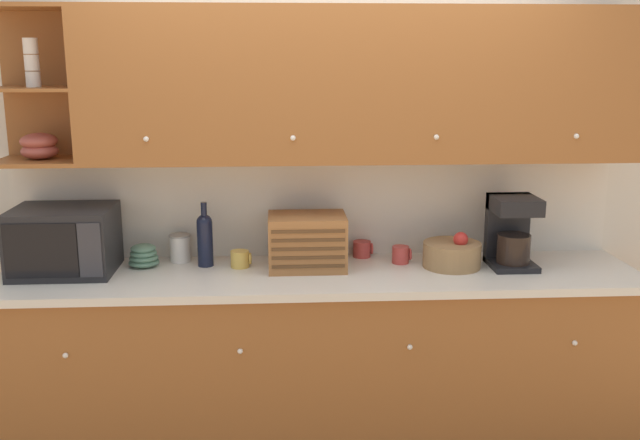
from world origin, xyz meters
The scene contains 15 objects.
ground_plane centered at (0.00, 0.00, 0.00)m, with size 24.00×24.00×0.00m, color #9E754C.
wall_back centered at (0.00, 0.03, 1.30)m, with size 5.60×0.06×2.60m.
counter_unit centered at (0.00, -0.33, 0.45)m, with size 3.22×0.68×0.90m.
backsplash_panel centered at (0.00, -0.01, 1.17)m, with size 3.20×0.01×0.54m.
upper_cabinets centered at (0.17, -0.18, 1.82)m, with size 3.20×0.37×0.76m.
microwave centered at (-1.28, -0.26, 1.07)m, with size 0.49×0.40×0.33m.
bowl_stack_on_counter centered at (-0.91, -0.18, 0.96)m, with size 0.16×0.16×0.12m.
storage_canister centered at (-0.74, -0.10, 0.98)m, with size 0.11×0.11×0.15m.
wine_bottle centered at (-0.59, -0.19, 1.05)m, with size 0.08×0.08×0.34m.
mug_blue_second centered at (-0.41, -0.22, 0.95)m, with size 0.11×0.10×0.09m.
bread_box centered at (-0.07, -0.26, 1.04)m, with size 0.39×0.29×0.28m.
mug_patterned_third centered at (0.24, -0.07, 0.95)m, with size 0.11×0.10×0.09m.
mug centered at (0.43, -0.20, 0.95)m, with size 0.10×0.09×0.09m.
fruit_basket centered at (0.68, -0.29, 0.97)m, with size 0.30×0.30×0.19m.
coffee_maker centered at (0.99, -0.28, 1.09)m, with size 0.23×0.26×0.37m.
Camera 1 is at (-0.22, -3.78, 1.96)m, focal length 40.00 mm.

